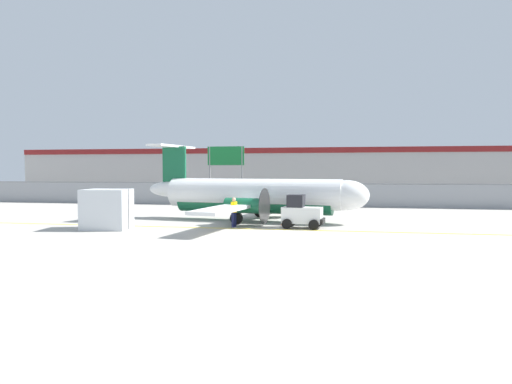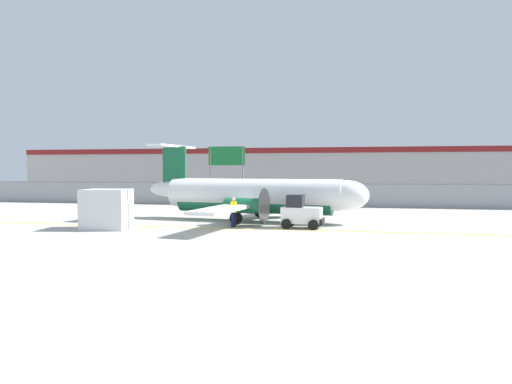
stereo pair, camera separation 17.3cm
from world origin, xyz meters
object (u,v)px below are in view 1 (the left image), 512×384
traffic_cone_near_left (284,220)px  traffic_cone_near_right (206,211)px  parked_car_0 (188,188)px  highway_sign (226,161)px  parked_car_3 (410,194)px  ground_crew_worker (234,211)px  commuter_airplane (257,196)px  baggage_tug (301,213)px  parked_car_2 (324,190)px  parked_car_1 (267,188)px  cargo_container (107,209)px

traffic_cone_near_left → traffic_cone_near_right: size_ratio=1.00×
parked_car_0 → highway_sign: size_ratio=0.79×
parked_car_0 → parked_car_3: bearing=-25.4°
ground_crew_worker → highway_sign: (-4.87, 17.36, 3.19)m
traffic_cone_near_right → highway_sign: highway_sign is taller
commuter_airplane → baggage_tug: bearing=-36.5°
traffic_cone_near_right → parked_car_0: (-9.81, 24.73, 0.58)m
parked_car_2 → highway_sign: highway_sign is taller
traffic_cone_near_right → parked_car_3: parked_car_3 is taller
traffic_cone_near_left → parked_car_1: (-6.11, 31.45, 0.58)m
cargo_container → parked_car_3: size_ratio=0.62×
baggage_tug → parked_car_0: size_ratio=0.55×
parked_car_0 → parked_car_2: 17.57m
commuter_airplane → ground_crew_worker: bearing=-94.0°
baggage_tug → ground_crew_worker: baggage_tug is taller
cargo_container → highway_sign: size_ratio=0.48×
traffic_cone_near_left → parked_car_0: bearing=118.7°
parked_car_1 → parked_car_2: 8.83m
parked_car_1 → parked_car_2: size_ratio=1.01×
baggage_tug → cargo_container: size_ratio=0.92×
commuter_airplane → parked_car_1: (-4.14, 29.59, -0.71)m
ground_crew_worker → cargo_container: (-6.73, -2.04, 0.15)m
commuter_airplane → parked_car_0: (-14.00, 27.34, -0.71)m
commuter_airplane → traffic_cone_near_right: size_ratio=25.10×
cargo_container → ground_crew_worker: bearing=9.8°
commuter_airplane → traffic_cone_near_left: commuter_airplane is taller
traffic_cone_near_right → parked_car_2: 23.64m
parked_car_3 → highway_sign: highway_sign is taller
traffic_cone_near_left → baggage_tug: bearing=-47.4°
baggage_tug → traffic_cone_near_right: size_ratio=3.79×
traffic_cone_near_left → traffic_cone_near_right: same height
parked_car_3 → highway_sign: bearing=-164.4°
traffic_cone_near_right → ground_crew_worker: bearing=-59.9°
baggage_tug → parked_car_3: baggage_tug is taller
parked_car_1 → parked_car_3: size_ratio=1.02×
baggage_tug → commuter_airplane: bearing=140.7°
parked_car_0 → parked_car_1: size_ratio=1.02×
parked_car_0 → parked_car_2: bearing=-14.5°
parked_car_0 → commuter_airplane: bearing=-69.7°
traffic_cone_near_left → parked_car_2: bearing=86.9°
traffic_cone_near_left → cargo_container: bearing=-159.5°
ground_crew_worker → traffic_cone_near_left: ground_crew_worker is taller
ground_crew_worker → parked_car_3: same height
parked_car_3 → highway_sign: size_ratio=0.77×
parked_car_0 → traffic_cone_near_right: bearing=-75.2°
parked_car_1 → commuter_airplane: bearing=101.8°
parked_car_1 → ground_crew_worker: bearing=99.7°
baggage_tug → parked_car_2: 28.05m
traffic_cone_near_left → parked_car_3: size_ratio=0.15×
parked_car_2 → traffic_cone_near_left: bearing=-90.8°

